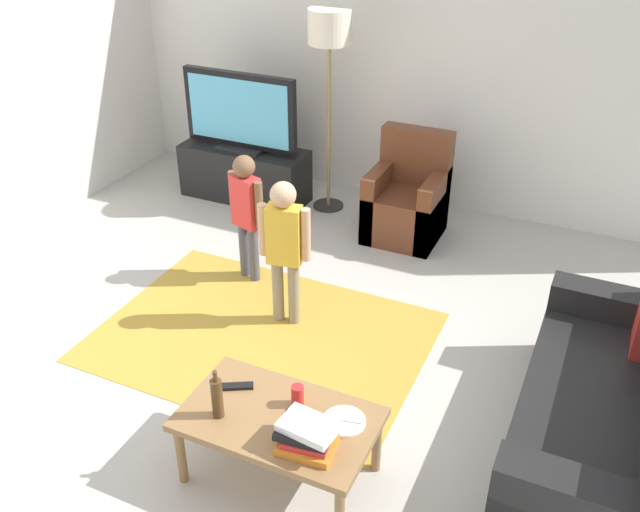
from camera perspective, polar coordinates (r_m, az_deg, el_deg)
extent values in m
plane|color=#B2ADA3|center=(4.41, -3.32, -10.93)|extent=(7.80, 7.80, 0.00)
cube|color=silver|center=(6.30, 9.54, 15.82)|extent=(6.00, 0.12, 2.70)
cube|color=#B28C33|center=(4.84, -4.76, -6.58)|extent=(2.20, 1.60, 0.01)
cube|color=black|center=(6.64, -6.15, 6.76)|extent=(1.20, 0.44, 0.50)
cube|color=black|center=(6.66, -6.30, 5.42)|extent=(1.10, 0.32, 0.03)
cube|color=black|center=(6.52, -6.37, 8.82)|extent=(0.44, 0.28, 0.03)
cube|color=black|center=(6.40, -6.55, 11.76)|extent=(1.10, 0.07, 0.68)
cube|color=#59B2D8|center=(6.37, -6.73, 11.66)|extent=(1.00, 0.01, 0.58)
cube|color=black|center=(4.15, 21.51, -12.90)|extent=(0.80, 1.80, 0.42)
cube|color=black|center=(4.73, 22.72, -5.79)|extent=(0.80, 0.20, 0.60)
cube|color=brown|center=(5.97, 6.95, 3.39)|extent=(0.60, 0.60, 0.42)
cube|color=brown|center=(6.06, 7.77, 6.27)|extent=(0.60, 0.16, 0.90)
cube|color=brown|center=(6.00, 4.83, 4.61)|extent=(0.12, 0.60, 0.60)
cube|color=brown|center=(5.87, 9.23, 3.70)|extent=(0.12, 0.60, 0.60)
cylinder|color=#262626|center=(6.53, 0.69, 4.17)|extent=(0.28, 0.28, 0.02)
cylinder|color=#99844C|center=(6.23, 0.73, 10.35)|extent=(0.03, 0.03, 1.50)
cylinder|color=silver|center=(5.98, 0.79, 18.28)|extent=(0.36, 0.36, 0.28)
cylinder|color=#4C4C59|center=(5.41, -6.22, 0.57)|extent=(0.08, 0.08, 0.46)
cylinder|color=#4C4C59|center=(5.33, -5.43, 0.17)|extent=(0.08, 0.08, 0.46)
cube|color=red|center=(5.17, -6.07, 4.46)|extent=(0.25, 0.18, 0.39)
sphere|color=brown|center=(5.05, -6.24, 7.30)|extent=(0.16, 0.16, 0.16)
cylinder|color=brown|center=(5.26, -7.12, 5.10)|extent=(0.06, 0.06, 0.35)
cylinder|color=brown|center=(5.07, -5.01, 4.19)|extent=(0.06, 0.06, 0.35)
cylinder|color=gray|center=(4.87, -3.45, -2.83)|extent=(0.08, 0.08, 0.49)
cylinder|color=gray|center=(4.84, -2.15, -3.03)|extent=(0.08, 0.08, 0.49)
cube|color=gold|center=(4.62, -2.94, 1.73)|extent=(0.25, 0.17, 0.42)
sphere|color=tan|center=(4.48, -3.04, 5.03)|extent=(0.17, 0.17, 0.17)
cylinder|color=tan|center=(4.65, -4.70, 2.17)|extent=(0.06, 0.06, 0.38)
cylinder|color=tan|center=(4.57, -1.17, 1.74)|extent=(0.06, 0.06, 0.38)
cube|color=olive|center=(3.65, -3.41, -13.19)|extent=(1.00, 0.60, 0.04)
cylinder|color=olive|center=(3.84, -11.31, -15.62)|extent=(0.05, 0.05, 0.38)
cylinder|color=olive|center=(4.13, -7.32, -11.20)|extent=(0.05, 0.05, 0.38)
cylinder|color=olive|center=(3.84, 4.67, -15.02)|extent=(0.05, 0.05, 0.38)
cube|color=orange|center=(3.47, -1.05, -15.21)|extent=(0.29, 0.23, 0.04)
cube|color=red|center=(3.45, -1.01, -14.64)|extent=(0.25, 0.22, 0.03)
cube|color=black|center=(3.43, -1.24, -14.12)|extent=(0.28, 0.21, 0.04)
cube|color=white|center=(3.40, -0.93, -13.76)|extent=(0.29, 0.21, 0.04)
cylinder|color=#4C3319|center=(3.60, -8.41, -11.45)|extent=(0.06, 0.06, 0.23)
cylinder|color=#4C3319|center=(3.51, -8.59, -9.70)|extent=(0.02, 0.02, 0.06)
cube|color=black|center=(3.81, -6.77, -10.54)|extent=(0.17, 0.12, 0.02)
cylinder|color=red|center=(3.66, -1.85, -11.34)|extent=(0.07, 0.07, 0.12)
cylinder|color=white|center=(3.60, 1.98, -13.36)|extent=(0.22, 0.22, 0.02)
cube|color=silver|center=(3.59, 2.28, -13.32)|extent=(0.15, 0.04, 0.01)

